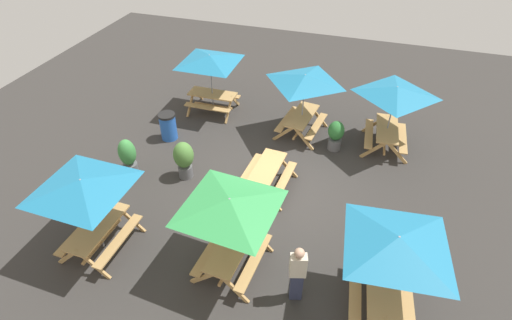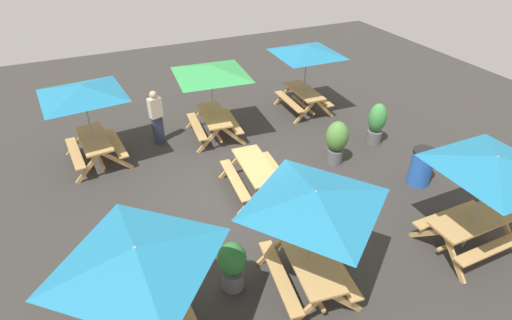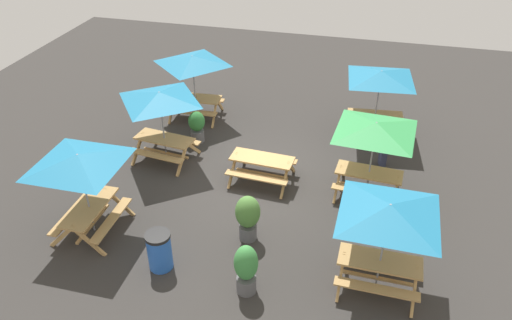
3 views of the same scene
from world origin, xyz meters
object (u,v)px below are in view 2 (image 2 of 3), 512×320
object	(u,v)px
picnic_table_5	(307,55)
potted_plant_0	(232,264)
picnic_table_6	(138,263)
potted_plant_1	(337,140)
picnic_table_4	(211,76)
potted_plant_2	(377,122)
trash_bin_blue	(421,167)
person_standing	(156,116)
picnic_table_2	(83,97)
picnic_table_1	(256,171)
picnic_table_3	(314,206)
picnic_table_0	(493,170)

from	to	relation	value
picnic_table_5	potted_plant_0	xyz separation A→B (m)	(6.04, -4.99, -1.40)
picnic_table_6	potted_plant_1	size ratio (longest dim) A/B	1.85
picnic_table_4	potted_plant_2	distance (m)	5.04
trash_bin_blue	person_standing	xyz separation A→B (m)	(-4.83, -5.69, 0.39)
picnic_table_6	picnic_table_2	bearing A→B (deg)	178.98
picnic_table_2	picnic_table_4	bearing A→B (deg)	84.40
picnic_table_1	person_standing	size ratio (longest dim) A/B	1.13
picnic_table_4	picnic_table_5	world-z (taller)	same
picnic_table_1	picnic_table_6	world-z (taller)	picnic_table_6
picnic_table_1	person_standing	bearing A→B (deg)	-149.56
picnic_table_1	person_standing	xyz separation A→B (m)	(-3.38, -1.70, 0.32)
picnic_table_6	trash_bin_blue	size ratio (longest dim) A/B	2.38
picnic_table_3	picnic_table_6	xyz separation A→B (m)	(0.06, -2.89, 0.00)
picnic_table_2	potted_plant_0	distance (m)	6.06
picnic_table_2	picnic_table_4	world-z (taller)	same
picnic_table_0	picnic_table_5	bearing A→B (deg)	88.66
picnic_table_1	picnic_table_3	bearing A→B (deg)	-2.80
picnic_table_4	trash_bin_blue	size ratio (longest dim) A/B	2.88
picnic_table_6	potted_plant_2	size ratio (longest dim) A/B	1.81
picnic_table_1	potted_plant_1	bearing A→B (deg)	99.54
picnic_table_0	potted_plant_0	distance (m)	5.17
potted_plant_2	person_standing	xyz separation A→B (m)	(-2.70, -5.92, 0.20)
potted_plant_1	potted_plant_2	xyz separation A→B (m)	(-0.41, 1.68, -0.02)
picnic_table_6	person_standing	bearing A→B (deg)	163.29
picnic_table_3	potted_plant_2	size ratio (longest dim) A/B	1.81
picnic_table_3	trash_bin_blue	bearing A→B (deg)	118.93
picnic_table_1	picnic_table_0	bearing A→B (deg)	45.25
picnic_table_1	person_standing	distance (m)	3.79
picnic_table_1	picnic_table_2	distance (m)	4.84
picnic_table_1	picnic_table_3	distance (m)	3.48
picnic_table_2	picnic_table_0	bearing A→B (deg)	39.63
picnic_table_3	picnic_table_4	xyz separation A→B (m)	(-6.17, 0.31, 0.00)
picnic_table_2	potted_plant_2	distance (m)	8.18
picnic_table_2	trash_bin_blue	world-z (taller)	picnic_table_2
potted_plant_1	person_standing	size ratio (longest dim) A/B	0.76
picnic_table_1	potted_plant_2	xyz separation A→B (m)	(-0.67, 4.22, 0.13)
picnic_table_4	potted_plant_0	xyz separation A→B (m)	(5.60, -1.59, -1.40)
potted_plant_0	potted_plant_1	bearing A→B (deg)	124.24
potted_plant_2	trash_bin_blue	bearing A→B (deg)	-6.11
picnic_table_3	trash_bin_blue	distance (m)	4.91
picnic_table_4	picnic_table_5	bearing A→B (deg)	101.91
picnic_table_0	trash_bin_blue	size ratio (longest dim) A/B	2.89
picnic_table_6	person_standing	size ratio (longest dim) A/B	1.40
picnic_table_2	potted_plant_1	world-z (taller)	picnic_table_2
potted_plant_2	picnic_table_6	bearing A→B (deg)	-62.46
picnic_table_2	potted_plant_2	size ratio (longest dim) A/B	2.18
picnic_table_5	person_standing	xyz separation A→B (m)	(0.08, -5.05, -1.10)
picnic_table_0	picnic_table_2	xyz separation A→B (m)	(-6.64, -6.74, 0.00)
trash_bin_blue	picnic_table_2	bearing A→B (deg)	-120.69
picnic_table_1	picnic_table_3	size ratio (longest dim) A/B	0.81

